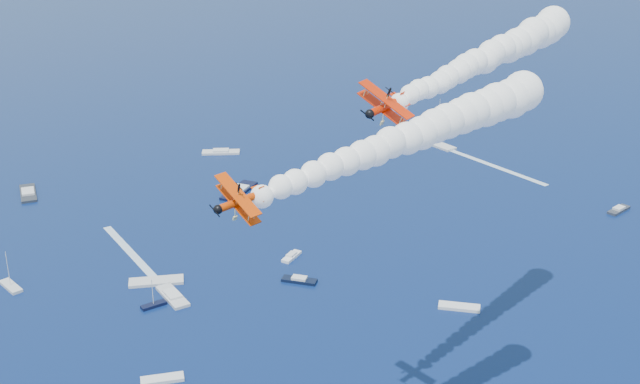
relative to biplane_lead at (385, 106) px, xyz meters
name	(u,v)px	position (x,y,z in m)	size (l,w,h in m)	color
biplane_lead	(385,106)	(0.00, 0.00, 0.00)	(8.24, 9.24, 5.57)	red
biplane_trail	(240,201)	(-27.69, -14.23, -3.78)	(6.92, 7.76, 4.67)	#D53904
smoke_trail_lead	(484,59)	(24.39, 10.10, 1.98)	(49.33, 23.99, 10.05)	white
smoke_trail_trail	(406,139)	(-1.87, -8.69, -1.80)	(51.84, 15.91, 10.05)	white
spectator_boats	(243,244)	(7.63, 80.64, -59.24)	(227.96, 186.53, 0.70)	black
boat_wakes	(428,267)	(42.99, 50.24, -59.56)	(189.98, 121.04, 0.04)	white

